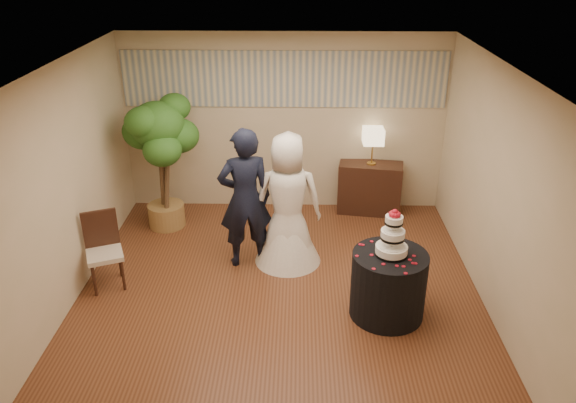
{
  "coord_description": "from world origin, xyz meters",
  "views": [
    {
      "loc": [
        0.23,
        -5.93,
        4.06
      ],
      "look_at": [
        0.1,
        0.4,
        1.05
      ],
      "focal_mm": 35.0,
      "sensor_mm": 36.0,
      "label": 1
    }
  ],
  "objects_px": {
    "wedding_cake": "(393,232)",
    "ficus_tree": "(161,163)",
    "console": "(370,188)",
    "table_lamp": "(373,146)",
    "side_chair": "(104,252)",
    "bride": "(288,200)",
    "cake_table": "(388,285)",
    "groom": "(245,199)"
  },
  "relations": [
    {
      "from": "console",
      "to": "groom",
      "type": "bearing_deg",
      "value": -129.65
    },
    {
      "from": "console",
      "to": "side_chair",
      "type": "bearing_deg",
      "value": -139.02
    },
    {
      "from": "wedding_cake",
      "to": "ficus_tree",
      "type": "relative_size",
      "value": 0.28
    },
    {
      "from": "bride",
      "to": "console",
      "type": "distance_m",
      "value": 2.07
    },
    {
      "from": "wedding_cake",
      "to": "table_lamp",
      "type": "height_order",
      "value": "table_lamp"
    },
    {
      "from": "groom",
      "to": "ficus_tree",
      "type": "distance_m",
      "value": 1.7
    },
    {
      "from": "groom",
      "to": "ficus_tree",
      "type": "xyz_separation_m",
      "value": [
        -1.33,
        1.05,
        0.07
      ]
    },
    {
      "from": "cake_table",
      "to": "wedding_cake",
      "type": "xyz_separation_m",
      "value": [
        0.0,
        -0.0,
        0.69
      ]
    },
    {
      "from": "console",
      "to": "side_chair",
      "type": "relative_size",
      "value": 1.01
    },
    {
      "from": "wedding_cake",
      "to": "ficus_tree",
      "type": "bearing_deg",
      "value": 144.69
    },
    {
      "from": "console",
      "to": "table_lamp",
      "type": "relative_size",
      "value": 1.7
    },
    {
      "from": "groom",
      "to": "cake_table",
      "type": "distance_m",
      "value": 2.15
    },
    {
      "from": "cake_table",
      "to": "side_chair",
      "type": "height_order",
      "value": "side_chair"
    },
    {
      "from": "wedding_cake",
      "to": "bride",
      "type": "bearing_deg",
      "value": 135.12
    },
    {
      "from": "groom",
      "to": "cake_table",
      "type": "relative_size",
      "value": 2.22
    },
    {
      "from": "bride",
      "to": "cake_table",
      "type": "xyz_separation_m",
      "value": [
        1.19,
        -1.18,
        -0.51
      ]
    },
    {
      "from": "bride",
      "to": "wedding_cake",
      "type": "bearing_deg",
      "value": 134.5
    },
    {
      "from": "bride",
      "to": "wedding_cake",
      "type": "height_order",
      "value": "bride"
    },
    {
      "from": "cake_table",
      "to": "side_chair",
      "type": "relative_size",
      "value": 0.89
    },
    {
      "from": "bride",
      "to": "table_lamp",
      "type": "xyz_separation_m",
      "value": [
        1.28,
        1.55,
        0.2
      ]
    },
    {
      "from": "ficus_tree",
      "to": "side_chair",
      "type": "height_order",
      "value": "ficus_tree"
    },
    {
      "from": "side_chair",
      "to": "groom",
      "type": "bearing_deg",
      "value": -3.27
    },
    {
      "from": "bride",
      "to": "cake_table",
      "type": "distance_m",
      "value": 1.75
    },
    {
      "from": "table_lamp",
      "to": "side_chair",
      "type": "xyz_separation_m",
      "value": [
        -3.55,
        -2.22,
        -0.62
      ]
    },
    {
      "from": "bride",
      "to": "console",
      "type": "xyz_separation_m",
      "value": [
        1.28,
        1.55,
        -0.5
      ]
    },
    {
      "from": "groom",
      "to": "bride",
      "type": "bearing_deg",
      "value": 171.97
    },
    {
      "from": "console",
      "to": "table_lamp",
      "type": "distance_m",
      "value": 0.7
    },
    {
      "from": "console",
      "to": "table_lamp",
      "type": "xyz_separation_m",
      "value": [
        0.0,
        0.0,
        0.7
      ]
    },
    {
      "from": "ficus_tree",
      "to": "groom",
      "type": "bearing_deg",
      "value": -38.4
    },
    {
      "from": "bride",
      "to": "ficus_tree",
      "type": "height_order",
      "value": "ficus_tree"
    },
    {
      "from": "console",
      "to": "bride",
      "type": "bearing_deg",
      "value": -120.45
    },
    {
      "from": "bride",
      "to": "side_chair",
      "type": "distance_m",
      "value": 2.41
    },
    {
      "from": "wedding_cake",
      "to": "ficus_tree",
      "type": "xyz_separation_m",
      "value": [
        -3.07,
        2.18,
        -0.06
      ]
    },
    {
      "from": "groom",
      "to": "bride",
      "type": "distance_m",
      "value": 0.56
    },
    {
      "from": "groom",
      "to": "wedding_cake",
      "type": "xyz_separation_m",
      "value": [
        1.74,
        -1.12,
        0.13
      ]
    },
    {
      "from": "console",
      "to": "table_lamp",
      "type": "height_order",
      "value": "table_lamp"
    },
    {
      "from": "bride",
      "to": "table_lamp",
      "type": "bearing_deg",
      "value": -130.01
    },
    {
      "from": "bride",
      "to": "wedding_cake",
      "type": "xyz_separation_m",
      "value": [
        1.19,
        -1.18,
        0.18
      ]
    },
    {
      "from": "bride",
      "to": "side_chair",
      "type": "xyz_separation_m",
      "value": [
        -2.27,
        -0.67,
        -0.43
      ]
    },
    {
      "from": "side_chair",
      "to": "console",
      "type": "bearing_deg",
      "value": 9.34
    },
    {
      "from": "bride",
      "to": "table_lamp",
      "type": "distance_m",
      "value": 2.02
    },
    {
      "from": "side_chair",
      "to": "cake_table",
      "type": "bearing_deg",
      "value": -31.19
    }
  ]
}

